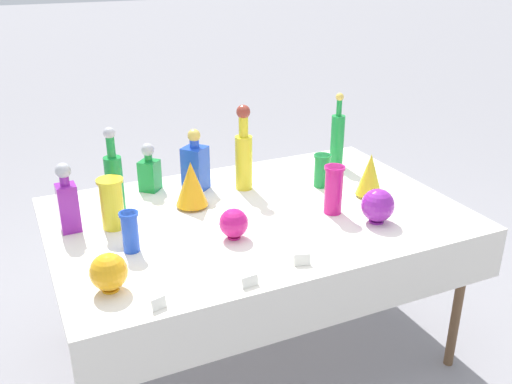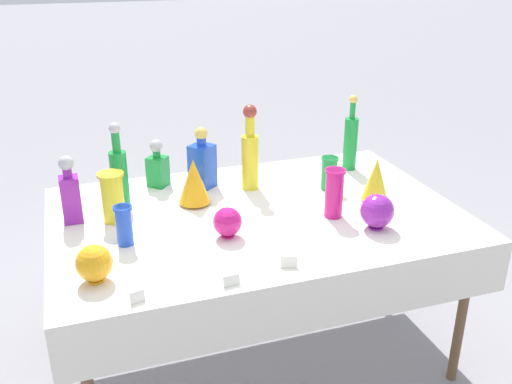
# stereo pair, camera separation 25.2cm
# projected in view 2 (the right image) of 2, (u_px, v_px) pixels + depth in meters

# --- Properties ---
(ground_plane) EXTENTS (40.00, 40.00, 0.00)m
(ground_plane) POSITION_uv_depth(u_px,v_px,m) (256.00, 349.00, 2.86)
(ground_plane) COLOR gray
(display_table) EXTENTS (1.80, 1.19, 0.76)m
(display_table) POSITION_uv_depth(u_px,v_px,m) (258.00, 225.00, 2.56)
(display_table) COLOR white
(display_table) RESTS_ON ground
(tall_bottle_0) EXTENTS (0.08, 0.08, 0.39)m
(tall_bottle_0) POSITION_uv_depth(u_px,v_px,m) (119.00, 172.00, 2.59)
(tall_bottle_0) COLOR #198C38
(tall_bottle_0) RESTS_ON display_table
(tall_bottle_1) EXTENTS (0.07, 0.07, 0.40)m
(tall_bottle_1) POSITION_uv_depth(u_px,v_px,m) (351.00, 140.00, 3.00)
(tall_bottle_1) COLOR #198C38
(tall_bottle_1) RESTS_ON display_table
(tall_bottle_2) EXTENTS (0.08, 0.08, 0.42)m
(tall_bottle_2) POSITION_uv_depth(u_px,v_px,m) (250.00, 153.00, 2.75)
(tall_bottle_2) COLOR yellow
(tall_bottle_2) RESTS_ON display_table
(square_decanter_0) EXTENTS (0.15, 0.15, 0.31)m
(square_decanter_0) POSITION_uv_depth(u_px,v_px,m) (202.00, 163.00, 2.79)
(square_decanter_0) COLOR blue
(square_decanter_0) RESTS_ON display_table
(square_decanter_1) EXTENTS (0.12, 0.12, 0.24)m
(square_decanter_1) POSITION_uv_depth(u_px,v_px,m) (158.00, 166.00, 2.81)
(square_decanter_1) COLOR #198C38
(square_decanter_1) RESTS_ON display_table
(square_decanter_2) EXTENTS (0.08, 0.08, 0.30)m
(square_decanter_2) POSITION_uv_depth(u_px,v_px,m) (70.00, 193.00, 2.43)
(square_decanter_2) COLOR purple
(square_decanter_2) RESTS_ON display_table
(slender_vase_0) EXTENTS (0.08, 0.08, 0.17)m
(slender_vase_0) POSITION_uv_depth(u_px,v_px,m) (124.00, 224.00, 2.26)
(slender_vase_0) COLOR blue
(slender_vase_0) RESTS_ON display_table
(slender_vase_1) EXTENTS (0.09, 0.09, 0.17)m
(slender_vase_1) POSITION_uv_depth(u_px,v_px,m) (329.00, 172.00, 2.78)
(slender_vase_1) COLOR #198C38
(slender_vase_1) RESTS_ON display_table
(slender_vase_2) EXTENTS (0.09, 0.09, 0.22)m
(slender_vase_2) POSITION_uv_depth(u_px,v_px,m) (334.00, 192.00, 2.48)
(slender_vase_2) COLOR #C61972
(slender_vase_2) RESTS_ON display_table
(slender_vase_3) EXTENTS (0.11, 0.11, 0.22)m
(slender_vase_3) POSITION_uv_depth(u_px,v_px,m) (112.00, 196.00, 2.44)
(slender_vase_3) COLOR yellow
(slender_vase_3) RESTS_ON display_table
(fluted_vase_0) EXTENTS (0.13, 0.13, 0.21)m
(fluted_vase_0) POSITION_uv_depth(u_px,v_px,m) (376.00, 179.00, 2.63)
(fluted_vase_0) COLOR yellow
(fluted_vase_0) RESTS_ON display_table
(fluted_vase_1) EXTENTS (0.15, 0.15, 0.22)m
(fluted_vase_1) POSITION_uv_depth(u_px,v_px,m) (194.00, 181.00, 2.60)
(fluted_vase_1) COLOR orange
(fluted_vase_1) RESTS_ON display_table
(round_bowl_0) EXTENTS (0.13, 0.13, 0.14)m
(round_bowl_0) POSITION_uv_depth(u_px,v_px,m) (94.00, 263.00, 2.01)
(round_bowl_0) COLOR orange
(round_bowl_0) RESTS_ON display_table
(round_bowl_1) EXTENTS (0.12, 0.12, 0.13)m
(round_bowl_1) POSITION_uv_depth(u_px,v_px,m) (228.00, 222.00, 2.32)
(round_bowl_1) COLOR #C61972
(round_bowl_1) RESTS_ON display_table
(round_bowl_2) EXTENTS (0.14, 0.14, 0.15)m
(round_bowl_2) POSITION_uv_depth(u_px,v_px,m) (377.00, 211.00, 2.39)
(round_bowl_2) COLOR purple
(round_bowl_2) RESTS_ON display_table
(price_tag_left) EXTENTS (0.06, 0.02, 0.04)m
(price_tag_left) POSITION_uv_depth(u_px,v_px,m) (231.00, 280.00, 2.00)
(price_tag_left) COLOR white
(price_tag_left) RESTS_ON display_table
(price_tag_center) EXTENTS (0.07, 0.03, 0.04)m
(price_tag_center) POSITION_uv_depth(u_px,v_px,m) (289.00, 262.00, 2.12)
(price_tag_center) COLOR white
(price_tag_center) RESTS_ON display_table
(price_tag_right) EXTENTS (0.05, 0.03, 0.04)m
(price_tag_right) POSITION_uv_depth(u_px,v_px,m) (137.00, 297.00, 1.91)
(price_tag_right) COLOR white
(price_tag_right) RESTS_ON display_table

